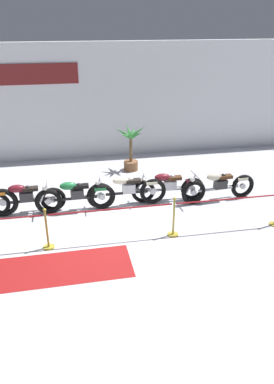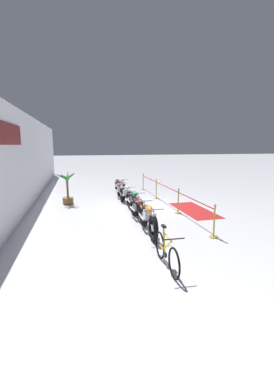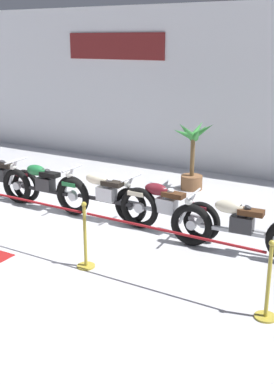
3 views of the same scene
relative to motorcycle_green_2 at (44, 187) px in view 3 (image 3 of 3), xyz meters
name	(u,v)px [view 3 (image 3 of 3)]	position (x,y,z in m)	size (l,w,h in m)	color
ground_plane	(54,224)	(0.73, -0.59, -0.46)	(120.00, 120.00, 0.00)	silver
back_wall	(176,88)	(0.73, 4.53, 1.64)	(28.00, 0.29, 4.20)	white
motorcycle_green_2	(44,187)	(0.00, 0.00, 0.00)	(2.23, 0.62, 0.95)	black
motorcycle_cream_3	(104,197)	(1.46, 0.06, 0.02)	(2.31, 0.62, 0.97)	black
motorcycle_maroon_4	(164,207)	(2.70, 0.15, -0.01)	(2.18, 0.62, 0.93)	black
motorcycle_cream_5	(238,227)	(4.17, -0.11, 0.00)	(2.33, 0.62, 0.95)	black
potted_palm_left_of_row	(193,155)	(2.05, 2.79, 0.35)	(1.06, 1.06, 1.63)	brown
stanchion_mid_right	(85,245)	(2.34, -1.74, -0.11)	(0.28, 0.28, 1.05)	gold
stanchion_far_right	(268,292)	(5.13, -1.74, -0.11)	(0.28, 0.28, 1.05)	gold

